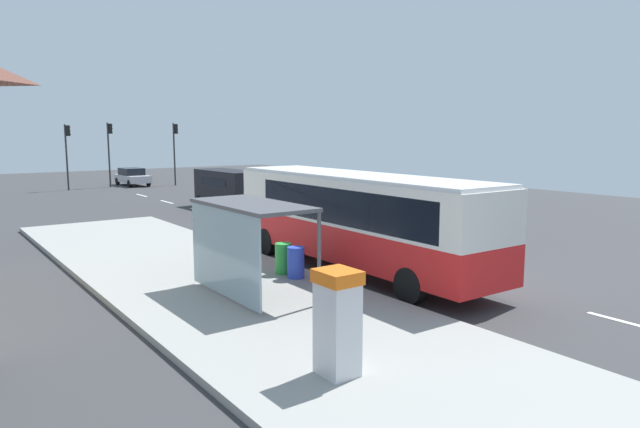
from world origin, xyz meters
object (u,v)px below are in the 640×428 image
Objects in this scene: bus at (356,216)px; traffic_light_far_side at (67,147)px; ticket_machine at (337,322)px; recycling_bin_green at (283,258)px; sedan_near at (132,176)px; traffic_light_median at (110,145)px; bus_shelter at (242,226)px; traffic_light_near_side at (175,144)px; white_van at (228,186)px; recycling_bin_blue at (296,262)px.

traffic_light_far_side reaches higher than bus.
ticket_machine is 7.67m from recycling_bin_green.
traffic_light_far_side is at bearing -167.46° from sedan_near.
ticket_machine is 0.37× the size of traffic_light_far_side.
traffic_light_median is at bearing 79.29° from ticket_machine.
traffic_light_far_side is 35.30m from bus_shelter.
traffic_light_median is (-5.10, 1.60, 0.01)m from traffic_light_near_side.
bus is 2.10× the size of white_van.
traffic_light_near_side is at bearing 72.00° from ticket_machine.
sedan_near is 0.83× the size of traffic_light_median.
sedan_near is 6.14m from traffic_light_far_side.
recycling_bin_green is (3.24, 6.94, -0.52)m from ticket_machine.
traffic_light_far_side reaches higher than recycling_bin_blue.
traffic_light_median is (4.60, 34.47, 2.91)m from recycling_bin_green.
traffic_light_far_side is (-5.40, -1.20, 2.67)m from sedan_near.
traffic_light_near_side reaches higher than bus.
white_van is at bearing -72.96° from traffic_light_far_side.
traffic_light_near_side is 5.35m from traffic_light_median.
white_van is at bearing -90.30° from sedan_near.
recycling_bin_blue is (-6.50, -35.57, -0.14)m from sedan_near.
bus is 34.25m from traffic_light_far_side.
ticket_machine is (-5.72, -6.42, -0.67)m from bus.
traffic_light_far_side reaches higher than ticket_machine.
ticket_machine is 7.04m from recycling_bin_blue.
traffic_light_median is (-1.90, -0.40, 2.77)m from sedan_near.
traffic_light_far_side is at bearing 107.04° from white_van.
bus_shelter reaches higher than sedan_near.
recycling_bin_green is at bearing -97.59° from traffic_light_median.
bus_shelter is (-3.31, -35.12, -1.36)m from traffic_light_far_side.
recycling_bin_blue is at bearing -175.79° from bus.
sedan_near is 36.16m from recycling_bin_blue.
bus is at bearing -103.05° from white_van.
traffic_light_near_side is (3.30, 16.51, 2.22)m from white_van.
recycling_bin_green is at bearing 33.26° from bus_shelter.
traffic_light_far_side is at bearing 92.33° from bus.
white_van is 17.58m from recycling_bin_green.
traffic_light_far_side reaches higher than white_van.
bus_shelter is (-2.21, -1.45, 1.44)m from recycling_bin_green.
bus is 2.05× the size of traffic_light_median.
traffic_light_far_side reaches higher than recycling_bin_green.
traffic_light_near_side reaches higher than sedan_near.
bus_shelter is at bearing -168.76° from bus.
traffic_light_near_side is 1.00× the size of traffic_light_median.
traffic_light_near_side is at bearing 78.71° from white_van.
sedan_near is 4.70× the size of recycling_bin_blue.
traffic_light_far_side is (4.33, 40.60, 2.29)m from ticket_machine.
traffic_light_median is (-1.80, 18.11, 2.22)m from white_van.
white_van is at bearing 64.19° from bus_shelter.
bus reaches higher than ticket_machine.
bus is at bearing -96.46° from sedan_near.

